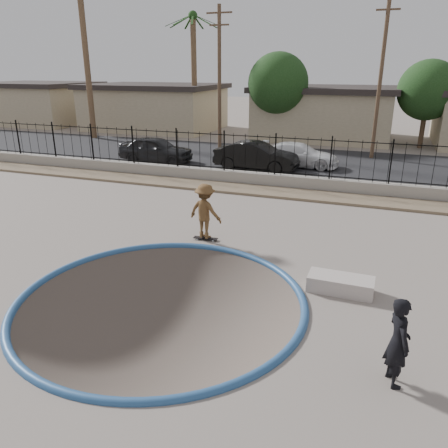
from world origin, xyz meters
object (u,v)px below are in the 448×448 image
at_px(skater, 205,214).
at_px(videographer, 398,342).
at_px(car_c, 299,155).
at_px(car_b, 256,156).
at_px(concrete_ledge, 340,284).
at_px(car_a, 156,149).
at_px(skateboard, 206,238).

bearing_deg(skater, videographer, 149.95).
bearing_deg(car_c, car_b, 129.51).
height_order(skater, concrete_ledge, skater).
bearing_deg(car_a, car_b, -91.93).
xyz_separation_m(concrete_ledge, car_b, (-5.78, 12.45, 0.58)).
xyz_separation_m(car_a, car_b, (6.11, 0.00, 0.01)).
relative_size(skateboard, videographer, 0.48).
distance_m(car_b, car_c, 2.56).
bearing_deg(car_a, car_c, -80.76).
relative_size(skater, videographer, 1.06).
relative_size(car_a, car_b, 0.96).
bearing_deg(videographer, car_b, 2.40).
bearing_deg(car_b, concrete_ledge, -152.12).
height_order(skater, car_a, skater).
bearing_deg(car_c, skater, 177.49).
distance_m(skater, concrete_ledge, 4.98).
distance_m(concrete_ledge, car_b, 13.74).
bearing_deg(skater, car_c, -81.35).
relative_size(car_b, car_c, 1.01).
bearing_deg(car_c, videographer, -162.85).
height_order(skateboard, concrete_ledge, concrete_ledge).
distance_m(skateboard, videographer, 7.75).
xyz_separation_m(car_b, car_c, (2.00, 1.60, -0.10)).
height_order(concrete_ledge, car_a, car_a).
bearing_deg(car_b, skater, -169.95).
height_order(skateboard, videographer, videographer).
distance_m(concrete_ledge, car_c, 14.56).
distance_m(skateboard, car_c, 12.04).
bearing_deg(concrete_ledge, car_b, 114.92).
xyz_separation_m(skater, car_b, (-1.29, 10.40, -0.11)).
xyz_separation_m(videographer, car_c, (-5.02, 17.16, -0.16)).
xyz_separation_m(skater, skateboard, (0.00, -0.00, -0.83)).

